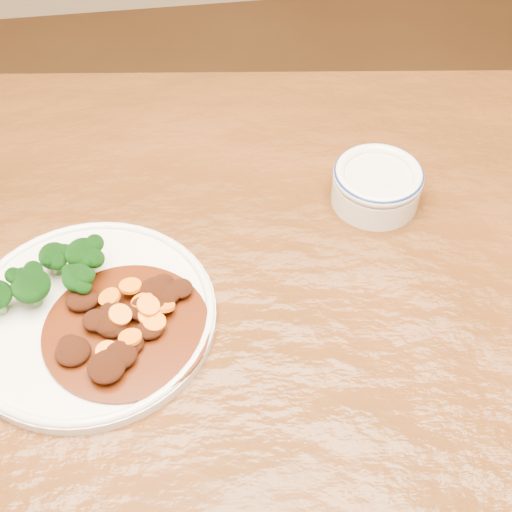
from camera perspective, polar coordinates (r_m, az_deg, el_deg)
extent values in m
cube|color=#57290F|center=(0.78, 0.20, -5.64)|extent=(1.60, 1.09, 0.04)
cylinder|color=silver|center=(0.78, -13.16, -4.80)|extent=(0.27, 0.27, 0.01)
torus|color=silver|center=(0.77, -13.23, -4.53)|extent=(0.27, 0.27, 0.01)
cylinder|color=#5D8E49|center=(0.79, -17.22, -3.23)|extent=(0.01, 0.01, 0.02)
ellipsoid|color=black|center=(0.77, -17.57, -2.25)|extent=(0.04, 0.04, 0.03)
cylinder|color=#5D8E49|center=(0.78, -13.82, -2.58)|extent=(0.01, 0.01, 0.02)
ellipsoid|color=black|center=(0.77, -14.07, -1.70)|extent=(0.03, 0.03, 0.03)
cylinder|color=#5D8E49|center=(0.81, -15.61, -0.84)|extent=(0.01, 0.01, 0.02)
ellipsoid|color=black|center=(0.80, -15.88, 0.02)|extent=(0.03, 0.03, 0.03)
cylinder|color=#5D8E49|center=(0.80, -13.39, -0.79)|extent=(0.01, 0.01, 0.02)
ellipsoid|color=black|center=(0.79, -13.64, 0.18)|extent=(0.04, 0.04, 0.03)
cylinder|color=#5D8E49|center=(0.79, -19.73, -3.80)|extent=(0.01, 0.01, 0.02)
cylinder|color=#451607|center=(0.75, -10.33, -5.82)|extent=(0.17, 0.17, 0.00)
ellipsoid|color=black|center=(0.77, -13.73, -3.43)|extent=(0.03, 0.03, 0.02)
ellipsoid|color=black|center=(0.71, -11.87, -8.64)|extent=(0.04, 0.04, 0.02)
ellipsoid|color=black|center=(0.72, -10.88, -7.77)|extent=(0.04, 0.03, 0.02)
ellipsoid|color=black|center=(0.76, -8.06, -2.67)|extent=(0.04, 0.03, 0.02)
ellipsoid|color=black|center=(0.76, -6.03, -2.58)|extent=(0.03, 0.03, 0.01)
ellipsoid|color=black|center=(0.76, -7.17, -3.07)|extent=(0.03, 0.03, 0.01)
ellipsoid|color=black|center=(0.74, -11.61, -5.19)|extent=(0.03, 0.03, 0.02)
ellipsoid|color=black|center=(0.76, -8.61, -3.53)|extent=(0.03, 0.03, 0.01)
ellipsoid|color=black|center=(0.73, -10.01, -6.87)|extent=(0.03, 0.03, 0.01)
ellipsoid|color=black|center=(0.74, -11.39, -5.49)|extent=(0.03, 0.03, 0.02)
ellipsoid|color=black|center=(0.73, -14.43, -7.40)|extent=(0.04, 0.04, 0.02)
ellipsoid|color=black|center=(0.75, -8.78, -4.16)|extent=(0.04, 0.03, 0.02)
ellipsoid|color=black|center=(0.74, -8.79, -4.54)|extent=(0.03, 0.02, 0.01)
ellipsoid|color=black|center=(0.75, -7.87, -3.65)|extent=(0.02, 0.02, 0.01)
ellipsoid|color=black|center=(0.75, -12.78, -5.02)|extent=(0.03, 0.03, 0.01)
ellipsoid|color=black|center=(0.73, -8.52, -5.86)|extent=(0.03, 0.02, 0.01)
ellipsoid|color=black|center=(0.74, -14.71, -6.69)|extent=(0.02, 0.02, 0.01)
ellipsoid|color=black|center=(0.75, -11.45, -4.30)|extent=(0.03, 0.03, 0.01)
ellipsoid|color=black|center=(0.77, -7.48, -2.05)|extent=(0.02, 0.02, 0.01)
cylinder|color=#DF600C|center=(0.73, -8.14, -5.24)|extent=(0.03, 0.03, 0.01)
cylinder|color=#DF600C|center=(0.76, -11.65, -3.26)|extent=(0.03, 0.03, 0.01)
cylinder|color=#DF600C|center=(0.76, -10.02, -2.37)|extent=(0.03, 0.03, 0.01)
cylinder|color=#DF600C|center=(0.72, -10.03, -6.44)|extent=(0.03, 0.03, 0.01)
cylinder|color=#DF600C|center=(0.75, -9.05, -3.58)|extent=(0.03, 0.03, 0.01)
cylinder|color=#DF600C|center=(0.75, -7.40, -4.00)|extent=(0.03, 0.03, 0.02)
cylinder|color=#DF600C|center=(0.72, -11.78, -7.49)|extent=(0.03, 0.03, 0.01)
cylinder|color=#DF600C|center=(0.74, -8.52, -4.74)|extent=(0.03, 0.03, 0.01)
cylinder|color=#DF600C|center=(0.74, -10.81, -4.63)|extent=(0.03, 0.03, 0.02)
cylinder|color=#DF600C|center=(0.74, -8.62, -3.93)|extent=(0.03, 0.03, 0.01)
cylinder|color=silver|center=(0.88, 9.56, 5.23)|extent=(0.11, 0.11, 0.03)
cylinder|color=beige|center=(0.87, 9.74, 6.24)|extent=(0.08, 0.08, 0.01)
torus|color=silver|center=(0.87, 9.77, 6.41)|extent=(0.11, 0.11, 0.01)
torus|color=navy|center=(0.86, 9.80, 6.59)|extent=(0.11, 0.11, 0.00)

